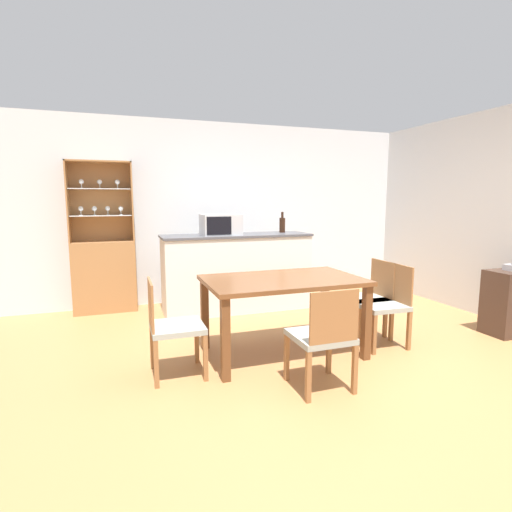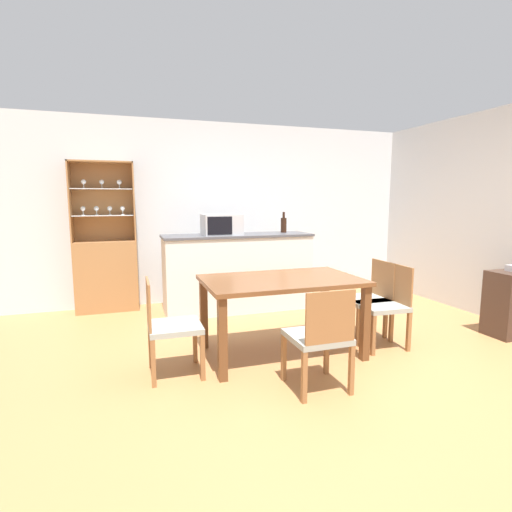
{
  "view_description": "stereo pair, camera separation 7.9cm",
  "coord_description": "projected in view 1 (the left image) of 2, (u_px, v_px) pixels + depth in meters",
  "views": [
    {
      "loc": [
        -1.79,
        -3.06,
        1.47
      ],
      "look_at": [
        -0.31,
        1.12,
        0.84
      ],
      "focal_mm": 28.0,
      "sensor_mm": 36.0,
      "label": 1
    },
    {
      "loc": [
        -1.72,
        -3.09,
        1.47
      ],
      "look_at": [
        -0.31,
        1.12,
        0.84
      ],
      "focal_mm": 28.0,
      "sensor_mm": 36.0,
      "label": 2
    }
  ],
  "objects": [
    {
      "name": "ground_plane",
      "position": [
        328.0,
        361.0,
        3.66
      ],
      "size": [
        18.0,
        18.0,
        0.0
      ],
      "primitive_type": "plane",
      "color": "#B27A47"
    },
    {
      "name": "wall_back",
      "position": [
        242.0,
        212.0,
        5.93
      ],
      "size": [
        6.8,
        0.06,
        2.55
      ],
      "color": "silver",
      "rests_on": "ground_plane"
    },
    {
      "name": "kitchen_counter",
      "position": [
        237.0,
        272.0,
        5.29
      ],
      "size": [
        1.95,
        0.57,
        1.01
      ],
      "color": "silver",
      "rests_on": "ground_plane"
    },
    {
      "name": "display_cabinet",
      "position": [
        104.0,
        266.0,
        5.21
      ],
      "size": [
        0.78,
        0.32,
        1.94
      ],
      "color": "#A37042",
      "rests_on": "ground_plane"
    },
    {
      "name": "dining_table",
      "position": [
        283.0,
        288.0,
        3.75
      ],
      "size": [
        1.46,
        0.89,
        0.74
      ],
      "color": "brown",
      "rests_on": "ground_plane"
    },
    {
      "name": "dining_chair_side_right_near",
      "position": [
        385.0,
        304.0,
        4.0
      ],
      "size": [
        0.45,
        0.45,
        0.82
      ],
      "rotation": [
        0.0,
        0.0,
        1.52
      ],
      "color": "#999E93",
      "rests_on": "ground_plane"
    },
    {
      "name": "dining_chair_side_right_far",
      "position": [
        369.0,
        298.0,
        4.25
      ],
      "size": [
        0.44,
        0.44,
        0.82
      ],
      "rotation": [
        0.0,
        0.0,
        1.55
      ],
      "color": "#999E93",
      "rests_on": "ground_plane"
    },
    {
      "name": "dining_chair_side_left_near",
      "position": [
        172.0,
        326.0,
        3.3
      ],
      "size": [
        0.43,
        0.43,
        0.82
      ],
      "rotation": [
        0.0,
        0.0,
        -1.58
      ],
      "color": "#999E93",
      "rests_on": "ground_plane"
    },
    {
      "name": "dining_chair_head_near",
      "position": [
        323.0,
        337.0,
        3.05
      ],
      "size": [
        0.43,
        0.43,
        0.82
      ],
      "rotation": [
        0.0,
        0.0,
        -0.0
      ],
      "color": "#999E93",
      "rests_on": "ground_plane"
    },
    {
      "name": "microwave",
      "position": [
        221.0,
        225.0,
        5.1
      ],
      "size": [
        0.49,
        0.38,
        0.26
      ],
      "color": "#B7BABF",
      "rests_on": "kitchen_counter"
    },
    {
      "name": "wine_bottle",
      "position": [
        282.0,
        224.0,
        5.49
      ],
      "size": [
        0.08,
        0.08,
        0.28
      ],
      "color": "black",
      "rests_on": "kitchen_counter"
    },
    {
      "name": "side_cabinet",
      "position": [
        512.0,
        302.0,
        4.36
      ],
      "size": [
        0.57,
        0.34,
        0.7
      ],
      "color": "#422D23",
      "rests_on": "ground_plane"
    }
  ]
}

